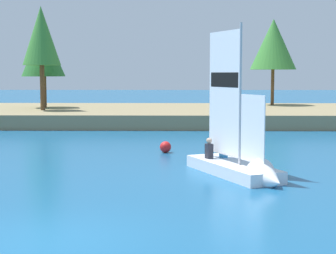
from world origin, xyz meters
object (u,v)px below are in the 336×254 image
at_px(shoreline_tree_centre, 41,36).
at_px(channel_buoy, 165,147).
at_px(shoreline_tree_midright, 273,44).
at_px(sailboat, 244,165).
at_px(shoreline_tree_midleft, 43,51).

xyz_separation_m(shoreline_tree_centre, channel_buoy, (8.53, -13.44, -5.57)).
bearing_deg(shoreline_tree_midright, sailboat, -101.67).
relative_size(shoreline_tree_centre, sailboat, 1.28).
distance_m(shoreline_tree_midright, sailboat, 26.62).
distance_m(shoreline_tree_midleft, shoreline_tree_centre, 3.00).
relative_size(shoreline_tree_centre, shoreline_tree_midright, 1.04).
xyz_separation_m(sailboat, channel_buoy, (-2.66, 5.72, -0.19)).
xyz_separation_m(shoreline_tree_midleft, channel_buoy, (9.13, -16.26, -4.74)).
height_order(shoreline_tree_midleft, channel_buoy, shoreline_tree_midleft).
xyz_separation_m(shoreline_tree_centre, sailboat, (11.19, -19.16, -5.39)).
relative_size(sailboat, channel_buoy, 11.11).
bearing_deg(shoreline_tree_midleft, shoreline_tree_midright, 11.89).
bearing_deg(shoreline_tree_midright, channel_buoy, -111.79).
relative_size(shoreline_tree_midleft, channel_buoy, 12.29).
height_order(shoreline_tree_centre, channel_buoy, shoreline_tree_centre).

